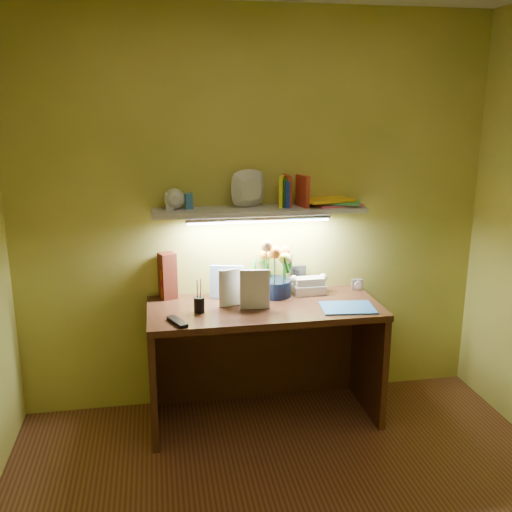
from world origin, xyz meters
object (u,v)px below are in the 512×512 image
at_px(desk_clock, 357,284).
at_px(flower_bouquet, 275,267).
at_px(whisky_bottle, 166,279).
at_px(telephone, 308,284).
at_px(desk, 264,363).

bearing_deg(desk_clock, flower_bouquet, -167.62).
bearing_deg(whisky_bottle, flower_bouquet, -6.14).
height_order(flower_bouquet, telephone, flower_bouquet).
xyz_separation_m(desk, whisky_bottle, (-0.58, 0.24, 0.50)).
bearing_deg(desk_clock, telephone, -168.59).
bearing_deg(whisky_bottle, telephone, -3.58).
relative_size(flower_bouquet, desk_clock, 5.29).
xyz_separation_m(flower_bouquet, whisky_bottle, (-0.67, 0.07, -0.06)).
xyz_separation_m(desk, flower_bouquet, (0.10, 0.17, 0.56)).
bearing_deg(desk_clock, desk, -153.55).
bearing_deg(telephone, flower_bouquet, -177.48).
relative_size(flower_bouquet, telephone, 1.82).
bearing_deg(desk, desk_clock, 16.75).
bearing_deg(flower_bouquet, telephone, 4.11).
height_order(desk, whisky_bottle, whisky_bottle).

